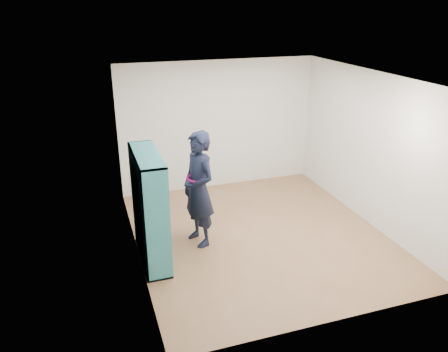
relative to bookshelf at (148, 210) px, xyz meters
name	(u,v)px	position (x,y,z in m)	size (l,w,h in m)	color
floor	(259,235)	(1.83, 0.14, -0.82)	(4.50, 4.50, 0.00)	brown
ceiling	(265,78)	(1.83, 0.14, 1.78)	(4.50, 4.50, 0.00)	white
wall_left	(133,177)	(-0.17, 0.14, 0.48)	(0.02, 4.50, 2.60)	silver
wall_right	(370,149)	(3.83, 0.14, 0.48)	(0.02, 4.50, 2.60)	silver
wall_back	(218,126)	(1.83, 2.39, 0.48)	(4.00, 0.02, 2.60)	silver
wall_front	(340,228)	(1.83, -2.11, 0.48)	(4.00, 0.02, 2.60)	silver
bookshelf	(148,210)	(0.00, 0.00, 0.00)	(0.37, 1.26, 1.68)	teal
person	(199,189)	(0.83, 0.25, 0.11)	(0.62, 0.78, 1.86)	black
smartphone	(188,183)	(0.67, 0.27, 0.23)	(0.06, 0.09, 0.12)	silver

